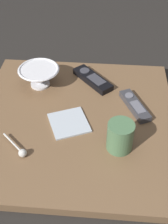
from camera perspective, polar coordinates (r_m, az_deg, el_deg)
name	(u,v)px	position (r m, az deg, el deg)	size (l,w,h in m)	color
ground_plane	(75,124)	(1.02, -1.71, -2.42)	(6.00, 6.00, 0.00)	black
table	(75,121)	(1.01, -1.73, -1.80)	(0.68, 0.67, 0.03)	brown
cereal_bowl	(39,76)	(1.13, -8.63, 6.93)	(0.15, 0.15, 0.08)	silver
coffee_mug	(120,136)	(0.88, 7.03, -4.57)	(0.11, 0.08, 0.10)	#4C724C
teaspoon	(21,151)	(0.90, -12.11, -7.40)	(0.09, 0.09, 0.03)	silver
tv_remote_near	(135,105)	(1.04, 9.76, 1.25)	(0.16, 0.11, 0.02)	#38383D
tv_remote_far	(93,79)	(1.15, 1.66, 6.38)	(0.17, 0.16, 0.03)	black
folded_napkin	(69,123)	(0.98, -2.92, -2.08)	(0.16, 0.16, 0.01)	#B2BCC6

